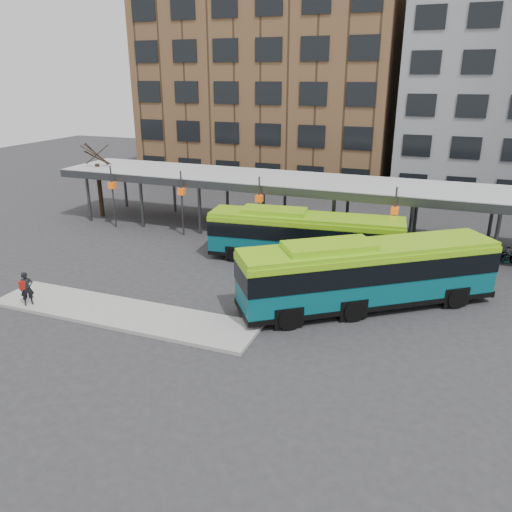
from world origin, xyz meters
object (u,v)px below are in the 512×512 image
at_px(tree, 100,188).
at_px(pedestrian, 27,288).
at_px(bus_rear, 304,235).
at_px(bus_front, 367,272).

distance_m(tree, pedestrian, 17.75).
bearing_deg(tree, bus_rear, -13.23).
height_order(tree, bus_front, tree).
xyz_separation_m(tree, bus_front, (23.58, -9.73, -0.54)).
height_order(bus_rear, pedestrian, bus_rear).
height_order(bus_front, pedestrian, bus_front).
bearing_deg(bus_rear, bus_front, -54.40).
distance_m(tree, bus_rear, 19.34).
distance_m(bus_front, pedestrian, 17.21).
xyz_separation_m(tree, bus_rear, (18.82, -4.42, -0.70)).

